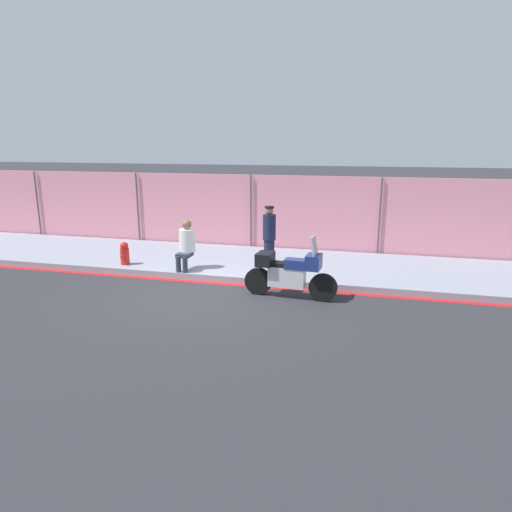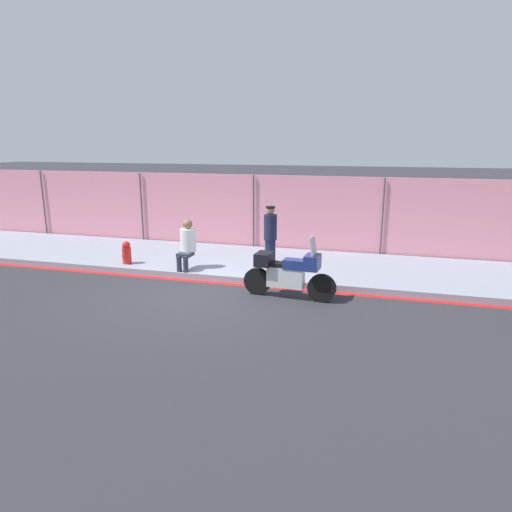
{
  "view_description": "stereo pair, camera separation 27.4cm",
  "coord_description": "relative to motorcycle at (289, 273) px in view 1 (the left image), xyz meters",
  "views": [
    {
      "loc": [
        3.77,
        -9.68,
        3.56
      ],
      "look_at": [
        1.01,
        1.28,
        0.72
      ],
      "focal_mm": 32.0,
      "sensor_mm": 36.0,
      "label": 1
    },
    {
      "loc": [
        4.03,
        -9.61,
        3.56
      ],
      "look_at": [
        1.01,
        1.28,
        0.72
      ],
      "focal_mm": 32.0,
      "sensor_mm": 36.0,
      "label": 2
    }
  ],
  "objects": [
    {
      "name": "sidewalk",
      "position": [
        -2.04,
        2.48,
        -0.52
      ],
      "size": [
        30.26,
        3.57,
        0.17
      ],
      "color": "#8E93A3",
      "rests_on": "ground_plane"
    },
    {
      "name": "officer_standing",
      "position": [
        -0.97,
        2.2,
        0.41
      ],
      "size": [
        0.37,
        0.37,
        1.65
      ],
      "color": "#191E38",
      "rests_on": "sidewalk"
    },
    {
      "name": "curb_paint_stripe",
      "position": [
        -2.04,
        0.61,
        -0.6
      ],
      "size": [
        30.26,
        0.18,
        0.01
      ],
      "color": "red",
      "rests_on": "ground_plane"
    },
    {
      "name": "fire_hydrant",
      "position": [
        -4.92,
        1.17,
        -0.11
      ],
      "size": [
        0.25,
        0.31,
        0.65
      ],
      "color": "red",
      "rests_on": "sidewalk"
    },
    {
      "name": "ground_plane",
      "position": [
        -2.04,
        -0.36,
        -0.61
      ],
      "size": [
        120.0,
        120.0,
        0.0
      ],
      "primitive_type": "plane",
      "color": "#2D2D33"
    },
    {
      "name": "person_seated_on_curb",
      "position": [
        -3.03,
        1.17,
        0.31
      ],
      "size": [
        0.42,
        0.71,
        1.35
      ],
      "color": "#2D3342",
      "rests_on": "sidewalk"
    },
    {
      "name": "motorcycle",
      "position": [
        0.0,
        0.0,
        0.0
      ],
      "size": [
        2.21,
        0.61,
        1.5
      ],
      "rotation": [
        0.0,
        0.0,
        -0.08
      ],
      "color": "black",
      "rests_on": "ground_plane"
    },
    {
      "name": "storefront_fence",
      "position": [
        -2.04,
        4.36,
        0.65
      ],
      "size": [
        28.75,
        0.17,
        2.52
      ],
      "color": "pink",
      "rests_on": "ground_plane"
    }
  ]
}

